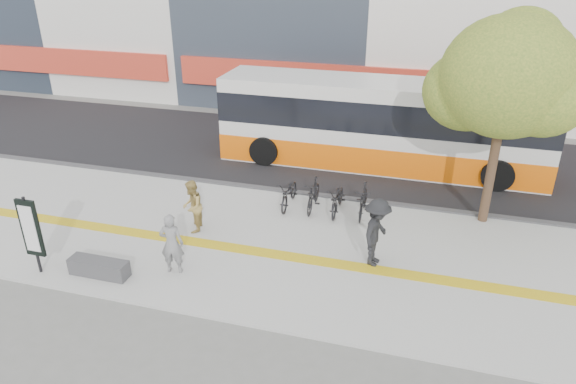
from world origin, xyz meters
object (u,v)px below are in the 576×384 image
(pedestrian_dark, at_px, (377,233))
(street_tree, at_px, (507,79))
(pedestrian_tan, at_px, (192,206))
(bench, at_px, (99,268))
(signboard, at_px, (31,229))
(bus, at_px, (380,126))
(seated_woman, at_px, (172,244))

(pedestrian_dark, bearing_deg, street_tree, -28.59)
(pedestrian_tan, bearing_deg, bench, -39.58)
(signboard, relative_size, bus, 0.18)
(bench, bearing_deg, signboard, -169.19)
(bus, bearing_deg, pedestrian_tan, -124.32)
(bench, distance_m, signboard, 1.94)
(pedestrian_dark, bearing_deg, pedestrian_tan, 97.95)
(bench, relative_size, pedestrian_dark, 0.83)
(bench, distance_m, bus, 11.51)
(signboard, relative_size, pedestrian_tan, 1.36)
(bus, relative_size, seated_woman, 7.24)
(bus, xyz_separation_m, pedestrian_dark, (0.79, -7.19, -0.56))
(signboard, bearing_deg, bench, 10.81)
(street_tree, bearing_deg, pedestrian_dark, -129.89)
(bus, height_order, pedestrian_dark, bus)
(signboard, distance_m, bus, 12.60)
(street_tree, xyz_separation_m, seated_woman, (-7.98, -5.33, -3.59))
(signboard, xyz_separation_m, pedestrian_tan, (2.96, 3.13, -0.48))
(signboard, xyz_separation_m, bus, (7.65, 10.01, 0.23))
(bench, xyz_separation_m, pedestrian_tan, (1.36, 2.83, 0.58))
(pedestrian_dark, bearing_deg, bus, 17.57)
(bench, height_order, bus, bus)
(street_tree, xyz_separation_m, bus, (-3.73, 3.68, -2.91))
(street_tree, bearing_deg, signboard, -150.93)
(bench, height_order, pedestrian_dark, pedestrian_dark)
(pedestrian_tan, xyz_separation_m, pedestrian_dark, (5.48, -0.32, 0.15))
(street_tree, relative_size, pedestrian_dark, 3.28)
(bench, distance_m, pedestrian_dark, 7.33)
(street_tree, height_order, seated_woman, street_tree)
(bus, distance_m, seated_woman, 9.99)
(street_tree, xyz_separation_m, pedestrian_tan, (-8.42, -3.19, -3.62))
(bench, relative_size, pedestrian_tan, 0.99)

